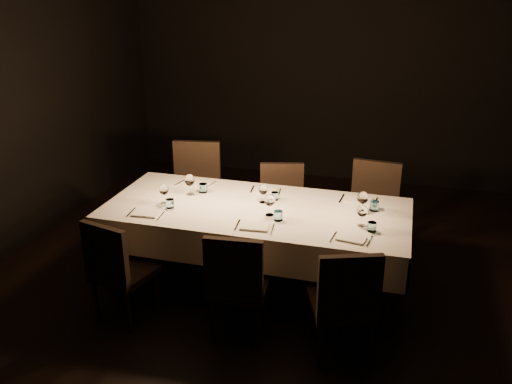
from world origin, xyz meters
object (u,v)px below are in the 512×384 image
(dining_table, at_px, (256,216))
(chair_near_center, at_px, (237,281))
(chair_near_right, at_px, (345,300))
(chair_far_center, at_px, (282,204))
(chair_far_right, at_px, (372,207))
(chair_far_left, at_px, (195,187))
(chair_near_left, at_px, (116,267))

(dining_table, distance_m, chair_near_center, 0.77)
(chair_near_right, bearing_deg, chair_near_center, -22.77)
(chair_far_center, distance_m, chair_far_right, 0.86)
(dining_table, distance_m, chair_far_left, 1.19)
(chair_far_left, xyz_separation_m, chair_far_center, (0.92, -0.06, -0.06))
(dining_table, relative_size, chair_far_right, 2.66)
(chair_far_left, bearing_deg, chair_near_right, -52.23)
(chair_near_center, bearing_deg, chair_near_left, -3.31)
(chair_far_left, xyz_separation_m, chair_far_right, (1.78, 0.03, -0.03))
(chair_near_right, height_order, chair_far_left, chair_far_left)
(chair_near_left, distance_m, chair_far_right, 2.42)
(dining_table, xyz_separation_m, chair_near_center, (0.06, -0.74, -0.20))
(chair_near_left, bearing_deg, chair_far_right, -124.59)
(chair_near_center, bearing_deg, chair_far_left, -64.30)
(chair_near_left, bearing_deg, chair_near_right, -166.35)
(chair_far_left, height_order, chair_far_right, chair_far_left)
(chair_near_left, height_order, chair_far_center, chair_far_center)
(chair_far_center, bearing_deg, dining_table, -108.52)
(dining_table, xyz_separation_m, chair_near_left, (-0.89, -0.78, -0.20))
(chair_near_left, height_order, chair_near_center, chair_near_center)
(dining_table, distance_m, chair_near_right, 1.17)
(chair_near_right, relative_size, chair_far_center, 1.01)
(dining_table, relative_size, chair_near_center, 2.86)
(chair_near_right, height_order, chair_far_center, chair_near_right)
(chair_far_left, relative_size, chair_far_right, 1.06)
(chair_near_right, bearing_deg, chair_near_left, -20.18)
(chair_near_right, bearing_deg, chair_far_right, -112.23)
(chair_far_center, relative_size, chair_far_right, 0.93)
(chair_near_right, bearing_deg, chair_far_left, -62.76)
(dining_table, distance_m, chair_far_right, 1.24)
(chair_far_right, bearing_deg, chair_far_center, -167.59)
(dining_table, height_order, chair_far_left, chair_far_left)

